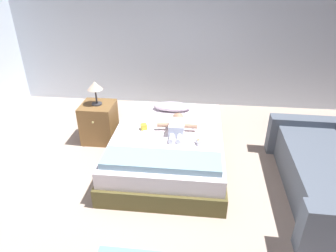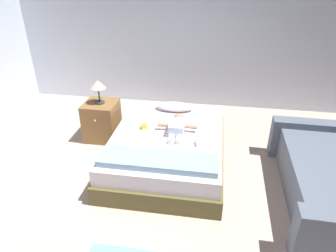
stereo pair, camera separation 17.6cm
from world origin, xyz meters
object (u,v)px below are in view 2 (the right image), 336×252
Objects in this scene: baby at (177,126)px; nightstand at (102,121)px; pillow at (175,107)px; bed at (168,147)px; toy_block at (144,126)px; baby_bottle at (197,142)px; toothbrush at (196,127)px; lamp at (98,86)px.

nightstand is at bearing 161.85° from baby.
nightstand reaches higher than pillow.
toy_block reaches higher than bed.
baby is at bearing 132.71° from baby_bottle.
toothbrush is 1.50m from lamp.
toy_block is at bearing -28.27° from nightstand.
toy_block is at bearing -168.41° from toothbrush.
nightstand is (-1.07, -0.23, -0.21)m from pillow.
baby_bottle is (1.48, -0.70, 0.18)m from nightstand.
toothbrush is at bearing -10.61° from lamp.
baby reaches higher than baby_bottle.
toothbrush is at bearing 11.59° from toy_block.
baby_bottle reaches higher than bed.
baby is at bearing -79.01° from pillow.
lamp is at bearing 156.58° from bed.
toy_block is (0.75, -0.40, -0.37)m from lamp.
bed is at bearing -23.42° from nightstand.
toothbrush is (0.35, 0.20, 0.23)m from bed.
pillow is 5.11× the size of baby_bottle.
baby reaches higher than pillow.
lamp is at bearing 151.73° from toy_block.
bed is 20.35× the size of toy_block.
baby is 4.84× the size of toothbrush.
lamp is (-1.19, 0.39, 0.33)m from baby.
lamp reaches higher than toy_block.
bed is at bearing -89.22° from pillow.
pillow is at bearing 63.31° from toy_block.
bed is 3.56× the size of pillow.
baby_bottle is (1.48, -0.70, -0.37)m from lamp.
toothbrush is 0.69m from toy_block.
nightstand is (-1.08, 0.47, 0.07)m from bed.
toothbrush is (0.35, -0.49, -0.05)m from pillow.
lamp is (0.00, 0.00, 0.56)m from nightstand.
nightstand reaches higher than toy_block.
toothbrush is 0.22× the size of nightstand.
baby_bottle reaches higher than toy_block.
pillow is at bearing 113.63° from baby_bottle.
pillow reaches higher than toy_block.
baby is 5.55× the size of baby_bottle.
nightstand is 1.67× the size of lamp.
nightstand is at bearing 169.39° from toothbrush.
baby is 1.74× the size of lamp.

